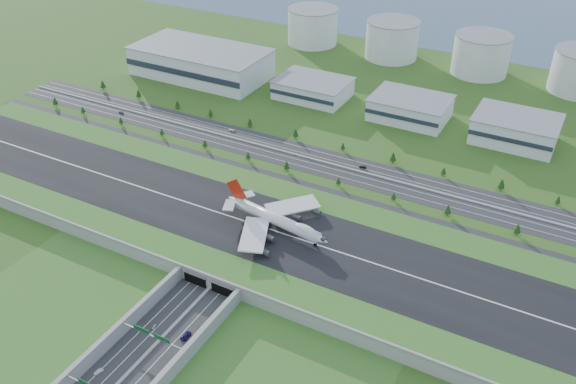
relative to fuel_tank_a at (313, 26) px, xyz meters
The scene contains 21 objects.
ground 332.88m from the fuel_tank_a, 68.84° to the right, with size 1200.00×1200.00×0.00m, color #38541A.
airfield_deck 332.76m from the fuel_tank_a, 68.84° to the right, with size 520.00×100.00×9.20m.
underpass_road 426.88m from the fuel_tank_a, 73.66° to the right, with size 38.80×120.40×8.00m.
sign_gantry_near 422.58m from the fuel_tank_a, 73.50° to the right, with size 38.70×0.70×9.80m.
north_expressway 246.84m from the fuel_tank_a, 60.83° to the right, with size 560.00×36.00×0.12m, color #28282B.
tree_row 247.50m from the fuel_tank_a, 59.13° to the right, with size 499.39×48.58×8.38m.
hangar_west 134.72m from the fuel_tank_a, 111.80° to the right, with size 120.00×60.00×25.00m, color silver.
hangar_mid_a 134.54m from the fuel_tank_a, 63.43° to the right, with size 58.00×42.00×15.00m, color silver.
hangar_mid_b 188.43m from the fuel_tank_a, 39.61° to the right, with size 58.00×42.00×17.00m, color silver.
hangar_mid_c 255.13m from the fuel_tank_a, 28.07° to the right, with size 58.00×42.00×19.00m, color silver.
fuel_tank_a is the anchor object (origin of this frame).
fuel_tank_b 85.00m from the fuel_tank_a, ahead, with size 50.00×50.00×35.00m, color silver.
fuel_tank_c 170.00m from the fuel_tank_a, ahead, with size 50.00×50.00×35.00m, color silver.
bay_water 208.82m from the fuel_tank_a, 54.78° to the left, with size 1200.00×260.00×0.06m, color #3B5471.
boeing_747 333.42m from the fuel_tank_a, 67.08° to the right, with size 71.30×66.91×22.15m.
car_0 411.13m from the fuel_tank_a, 74.10° to the right, with size 1.61×3.99×1.36m, color #ADADB2.
car_1 442.19m from the fuel_tank_a, 75.81° to the right, with size 1.51×4.34×1.43m, color silver.
car_2 414.04m from the fuel_tank_a, 71.76° to the right, with size 2.85×6.19×1.72m, color #120D45.
car_4 230.58m from the fuel_tank_a, 105.29° to the right, with size 1.89×4.70×1.60m, color #545459.
car_5 253.86m from the fuel_tank_a, 55.71° to the right, with size 1.71×4.90×1.62m, color black.
car_7 208.84m from the fuel_tank_a, 80.67° to the right, with size 2.10×5.17×1.50m, color white.
Camera 1 is at (148.02, -238.36, 213.04)m, focal length 38.00 mm.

